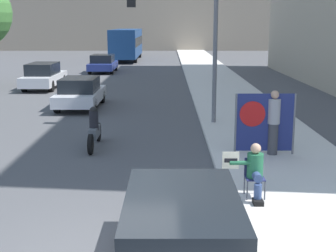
# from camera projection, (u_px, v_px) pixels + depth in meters

# --- Properties ---
(sidewalk_curb) EXTENTS (3.82, 90.00, 0.12)m
(sidewalk_curb) POSITION_uv_depth(u_px,v_px,m) (234.00, 103.00, 22.01)
(sidewalk_curb) COLOR beige
(sidewalk_curb) RESTS_ON ground_plane
(seated_protester) EXTENTS (0.91, 0.77, 1.17)m
(seated_protester) POSITION_uv_depth(u_px,v_px,m) (254.00, 170.00, 9.81)
(seated_protester) COLOR #474C56
(seated_protester) RESTS_ON sidewalk_curb
(jogger_on_sidewalk) EXTENTS (0.34, 0.34, 1.82)m
(jogger_on_sidewalk) POSITION_uv_depth(u_px,v_px,m) (273.00, 122.00, 13.05)
(jogger_on_sidewalk) COLOR #424247
(jogger_on_sidewalk) RESTS_ON sidewalk_curb
(protest_banner) EXTENTS (1.69, 0.06, 1.73)m
(protest_banner) POSITION_uv_depth(u_px,v_px,m) (264.00, 122.00, 13.06)
(protest_banner) COLOR slate
(protest_banner) RESTS_ON sidewalk_curb
(traffic_light_pole) EXTENTS (3.26, 3.03, 5.33)m
(traffic_light_pole) POSITION_uv_depth(u_px,v_px,m) (182.00, 23.00, 16.82)
(traffic_light_pole) COLOR slate
(traffic_light_pole) RESTS_ON sidewalk_curb
(parked_car_curbside) EXTENTS (1.78, 4.72, 1.51)m
(parked_car_curbside) POSITION_uv_depth(u_px,v_px,m) (181.00, 245.00, 6.45)
(parked_car_curbside) COLOR silver
(parked_car_curbside) RESTS_ON ground_plane
(car_on_road_nearest) EXTENTS (1.78, 4.17, 1.37)m
(car_on_road_nearest) POSITION_uv_depth(u_px,v_px,m) (80.00, 93.00, 21.09)
(car_on_road_nearest) COLOR silver
(car_on_road_nearest) RESTS_ON ground_plane
(car_on_road_midblock) EXTENTS (1.74, 4.68, 1.50)m
(car_on_road_midblock) POSITION_uv_depth(u_px,v_px,m) (43.00, 76.00, 27.36)
(car_on_road_midblock) COLOR silver
(car_on_road_midblock) RESTS_ON ground_plane
(car_on_road_distant) EXTENTS (1.89, 4.36, 1.39)m
(car_on_road_distant) POSITION_uv_depth(u_px,v_px,m) (102.00, 63.00, 36.37)
(car_on_road_distant) COLOR navy
(car_on_road_distant) RESTS_ON ground_plane
(city_bus_on_road) EXTENTS (2.56, 11.60, 3.15)m
(city_bus_on_road) POSITION_uv_depth(u_px,v_px,m) (126.00, 42.00, 48.49)
(city_bus_on_road) COLOR navy
(city_bus_on_road) RESTS_ON ground_plane
(motorcycle_on_road) EXTENTS (0.28, 2.17, 1.28)m
(motorcycle_on_road) POSITION_uv_depth(u_px,v_px,m) (94.00, 130.00, 14.32)
(motorcycle_on_road) COLOR #565B60
(motorcycle_on_road) RESTS_ON ground_plane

